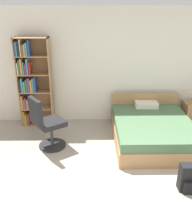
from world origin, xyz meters
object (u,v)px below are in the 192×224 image
Objects in this scene: bed at (152,129)px; office_chair at (46,125)px; nightstand at (192,113)px; bookshelf at (31,82)px; backpack_black at (190,178)px.

office_chair is at bearing -172.02° from bed.
bed is 2.14m from office_chair.
bed is at bearing -145.92° from nightstand.
bookshelf reaches higher than backpack_black.
backpack_black is (2.34, -1.28, -0.29)m from office_chair.
bookshelf is 3.79m from backpack_black.
bookshelf is 3.80m from nightstand.
office_chair is at bearing -66.06° from bookshelf.
office_chair is 2.42× the size of backpack_black.
bookshelf is 2.83m from bed.
office_chair is 3.41m from nightstand.
office_chair is 2.01× the size of nightstand.
bed is 1.36m from nightstand.
backpack_black is at bearing -110.98° from nightstand.
bookshelf reaches higher than nightstand.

